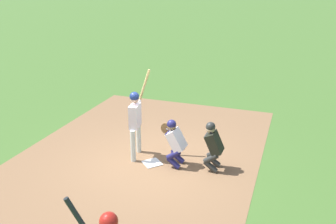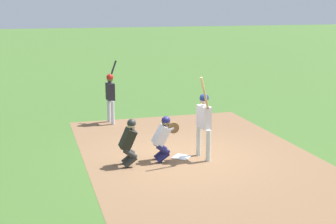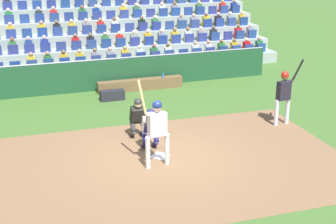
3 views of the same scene
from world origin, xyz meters
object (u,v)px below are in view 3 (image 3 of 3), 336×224
batter_at_plate (157,126)px  catcher_crouching (150,126)px  equipment_duffel_bag (112,95)px  home_plate_umpire (138,116)px  dugout_bench (140,84)px  home_plate_marker (160,156)px  water_bottle_on_bench (163,75)px  on_deck_batter (284,92)px

batter_at_plate → catcher_crouching: bearing=-97.5°
equipment_duffel_bag → home_plate_umpire: bearing=89.1°
home_plate_umpire → dugout_bench: size_ratio=0.37×
home_plate_marker → water_bottle_on_bench: water_bottle_on_bench is taller
home_plate_marker → dugout_bench: 6.54m
home_plate_marker → on_deck_batter: (-4.54, -1.09, 1.10)m
catcher_crouching → home_plate_umpire: home_plate_umpire is taller
home_plate_marker → batter_at_plate: 1.29m
home_plate_umpire → equipment_duffel_bag: (-0.08, -3.91, -0.51)m
dugout_bench → on_deck_batter: bearing=121.7°
home_plate_umpire → water_bottle_on_bench: home_plate_umpire is taller
catcher_crouching → equipment_duffel_bag: catcher_crouching is taller
home_plate_marker → dugout_bench: dugout_bench is taller
home_plate_marker → equipment_duffel_bag: (0.12, -5.45, 0.17)m
home_plate_umpire → on_deck_batter: size_ratio=0.58×
batter_at_plate → water_bottle_on_bench: batter_at_plate is taller
batter_at_plate → home_plate_umpire: size_ratio=1.83×
home_plate_umpire → equipment_duffel_bag: home_plate_umpire is taller
water_bottle_on_bench → catcher_crouching: bearing=68.1°
water_bottle_on_bench → on_deck_batter: 5.76m
catcher_crouching → water_bottle_on_bench: size_ratio=6.20×
equipment_duffel_bag → batter_at_plate: bearing=88.9°
home_plate_marker → dugout_bench: size_ratio=0.13×
dugout_bench → water_bottle_on_bench: water_bottle_on_bench is taller
batter_at_plate → equipment_duffel_bag: (-0.14, -6.00, -0.97)m
catcher_crouching → water_bottle_on_bench: 6.19m
batter_at_plate → catcher_crouching: (-0.15, -1.12, -0.45)m
home_plate_marker → dugout_bench: (-1.26, -6.42, 0.20)m
catcher_crouching → water_bottle_on_bench: (-2.30, -5.74, -0.17)m
dugout_bench → water_bottle_on_bench: bearing=173.9°
water_bottle_on_bench → equipment_duffel_bag: bearing=20.5°
dugout_bench → on_deck_batter: size_ratio=1.57×
batter_at_plate → equipment_duffel_bag: size_ratio=2.58×
home_plate_marker → water_bottle_on_bench: (-2.19, -6.32, 0.53)m
home_plate_umpire → dugout_bench: 5.11m
water_bottle_on_bench → home_plate_umpire: bearing=63.4°
home_plate_marker → batter_at_plate: size_ratio=0.19×
catcher_crouching → equipment_duffel_bag: 4.91m
on_deck_batter → batter_at_plate: bearing=18.8°
batter_at_plate → home_plate_umpire: bearing=-91.7°
home_plate_marker → on_deck_batter: on_deck_batter is taller
home_plate_marker → catcher_crouching: size_ratio=0.35×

